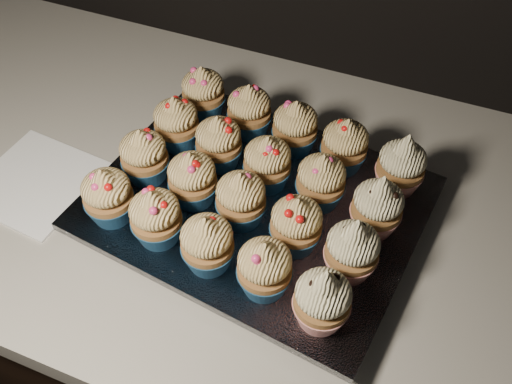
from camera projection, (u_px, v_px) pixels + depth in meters
cabinet at (229, 333)px, 1.17m from camera, size 2.40×0.60×0.86m
worktop at (218, 189)px, 0.82m from camera, size 2.44×0.64×0.04m
napkin at (36, 182)px, 0.80m from camera, size 0.17×0.17×0.00m
baking_tray at (256, 211)px, 0.76m from camera, size 0.41×0.34×0.02m
foil_lining at (256, 203)px, 0.74m from camera, size 0.45×0.37×0.01m
cupcake_0 at (108, 196)px, 0.69m from camera, size 0.06×0.06×0.08m
cupcake_1 at (156, 217)px, 0.67m from camera, size 0.06×0.06×0.08m
cupcake_2 at (207, 243)px, 0.65m from camera, size 0.06×0.06×0.08m
cupcake_3 at (265, 268)px, 0.63m from camera, size 0.06×0.06×0.08m
cupcake_4 at (322, 299)px, 0.60m from camera, size 0.06×0.06×0.10m
cupcake_5 at (144, 156)px, 0.74m from camera, size 0.06×0.06×0.08m
cupcake_6 at (192, 179)px, 0.71m from camera, size 0.06×0.06×0.08m
cupcake_7 at (241, 199)px, 0.69m from camera, size 0.06×0.06×0.08m
cupcake_8 at (296, 224)px, 0.67m from camera, size 0.06×0.06×0.08m
cupcake_9 at (352, 249)px, 0.64m from camera, size 0.06×0.06×0.10m
cupcake_10 at (176, 123)px, 0.78m from camera, size 0.06×0.06×0.08m
cupcake_11 at (219, 143)px, 0.75m from camera, size 0.06×0.06×0.08m
cupcake_12 at (267, 163)px, 0.73m from camera, size 0.06×0.06×0.08m
cupcake_13 at (321, 181)px, 0.71m from camera, size 0.06×0.06×0.08m
cupcake_14 at (377, 206)px, 0.68m from camera, size 0.06×0.06×0.10m
cupcake_15 at (203, 93)px, 0.82m from camera, size 0.06×0.06×0.08m
cupcake_16 at (249, 111)px, 0.79m from camera, size 0.06×0.06×0.08m
cupcake_17 at (295, 127)px, 0.77m from camera, size 0.06×0.06×0.08m
cupcake_18 at (345, 145)px, 0.75m from camera, size 0.06×0.06×0.08m
cupcake_19 at (401, 165)px, 0.72m from camera, size 0.06×0.06×0.10m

